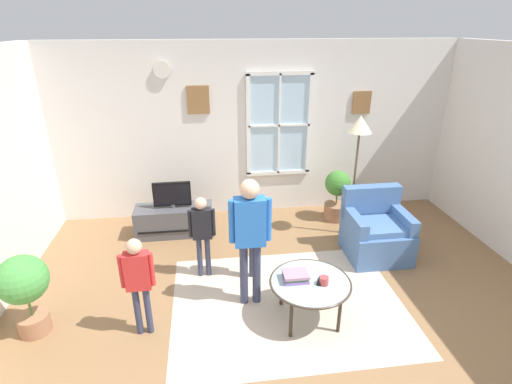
% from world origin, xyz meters
% --- Properties ---
extents(ground_plane, '(6.60, 5.95, 0.02)m').
position_xyz_m(ground_plane, '(0.00, 0.00, -0.01)').
color(ground_plane, olive).
extents(back_wall, '(6.00, 0.17, 2.62)m').
position_xyz_m(back_wall, '(0.01, 2.73, 1.31)').
color(back_wall, silver).
rests_on(back_wall, ground_plane).
extents(area_rug, '(2.49, 1.96, 0.01)m').
position_xyz_m(area_rug, '(0.02, 0.29, 0.00)').
color(area_rug, '#C6B29E').
rests_on(area_rug, ground_plane).
extents(tv_stand, '(1.09, 0.42, 0.42)m').
position_xyz_m(tv_stand, '(-1.28, 2.04, 0.21)').
color(tv_stand, '#4C4C51').
rests_on(tv_stand, ground_plane).
extents(television, '(0.52, 0.08, 0.38)m').
position_xyz_m(television, '(-1.28, 2.04, 0.62)').
color(television, '#4C4C4C').
rests_on(television, tv_stand).
extents(armchair, '(0.76, 0.74, 0.87)m').
position_xyz_m(armchair, '(1.35, 1.13, 0.33)').
color(armchair, '#476B9E').
rests_on(armchair, ground_plane).
extents(coffee_table, '(0.83, 0.83, 0.45)m').
position_xyz_m(coffee_table, '(0.18, 0.04, 0.42)').
color(coffee_table, '#99B2B7').
rests_on(coffee_table, ground_plane).
extents(book_stack, '(0.25, 0.19, 0.08)m').
position_xyz_m(book_stack, '(0.04, 0.09, 0.49)').
color(book_stack, '#9067BE').
rests_on(book_stack, coffee_table).
extents(cup, '(0.09, 0.09, 0.09)m').
position_xyz_m(cup, '(0.30, -0.02, 0.49)').
color(cup, '#BF3F3F').
rests_on(cup, coffee_table).
extents(remote_near_books, '(0.10, 0.14, 0.02)m').
position_xyz_m(remote_near_books, '(0.28, 0.03, 0.46)').
color(remote_near_books, black).
rests_on(remote_near_books, coffee_table).
extents(person_green_shirt, '(0.33, 0.15, 1.09)m').
position_xyz_m(person_green_shirt, '(-0.36, 0.84, 0.68)').
color(person_green_shirt, '#333851').
rests_on(person_green_shirt, ground_plane).
extents(person_red_shirt, '(0.32, 0.14, 1.05)m').
position_xyz_m(person_red_shirt, '(-1.47, 0.05, 0.66)').
color(person_red_shirt, '#333851').
rests_on(person_red_shirt, ground_plane).
extents(person_blue_shirt, '(0.44, 0.20, 1.44)m').
position_xyz_m(person_blue_shirt, '(-0.38, 0.38, 0.91)').
color(person_blue_shirt, '#333851').
rests_on(person_blue_shirt, ground_plane).
extents(person_black_shirt, '(0.31, 0.14, 1.03)m').
position_xyz_m(person_black_shirt, '(-0.87, 0.94, 0.65)').
color(person_black_shirt, '#333851').
rests_on(person_black_shirt, ground_plane).
extents(potted_plant_by_window, '(0.39, 0.39, 0.79)m').
position_xyz_m(potted_plant_by_window, '(1.17, 2.19, 0.43)').
color(potted_plant_by_window, '#9E6B4C').
rests_on(potted_plant_by_window, ground_plane).
extents(potted_plant_corner, '(0.47, 0.47, 0.85)m').
position_xyz_m(potted_plant_corner, '(-2.55, 0.21, 0.54)').
color(potted_plant_corner, '#9E6B4C').
rests_on(potted_plant_corner, ground_plane).
extents(floor_lamp, '(0.32, 0.32, 1.73)m').
position_xyz_m(floor_lamp, '(1.22, 1.70, 1.45)').
color(floor_lamp, black).
rests_on(floor_lamp, ground_plane).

